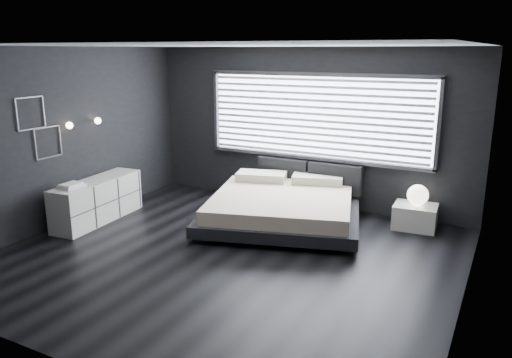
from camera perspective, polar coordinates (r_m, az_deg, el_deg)
The scene contains 12 objects.
room at distance 6.51m, azimuth -3.50°, elevation 2.59°, with size 6.04×6.00×2.80m.
window at distance 8.79m, azimuth 6.85°, elevation 7.03°, with size 4.14×0.09×1.52m.
headboard at distance 8.96m, azimuth 5.98°, elevation 0.43°, with size 1.96×0.16×0.52m.
sconce_near at distance 8.36m, azimuth -20.56°, elevation 5.76°, with size 0.18×0.11×0.11m.
sconce_far at distance 8.77m, azimuth -17.65°, elevation 6.37°, with size 0.18×0.11×0.11m.
wall_art_upper at distance 8.02m, azimuth -24.35°, elevation 6.86°, with size 0.01×0.48×0.48m.
wall_art_lower at distance 8.24m, azimuth -22.65°, elevation 3.89°, with size 0.01×0.48×0.48m.
bed at distance 8.10m, azimuth 3.02°, elevation -3.08°, with size 3.00×2.93×0.63m.
nightstand at distance 8.30m, azimuth 17.71°, elevation -4.10°, with size 0.65×0.54×0.38m, color silver.
orb_lamp at distance 8.20m, azimuth 18.01°, elevation -1.75°, with size 0.33×0.33×0.33m, color white.
dresser at distance 8.61m, azimuth -17.64°, elevation -2.33°, with size 0.63×1.77×0.69m.
book_stack at distance 8.16m, azimuth -20.33°, elevation -0.70°, with size 0.28×0.36×0.07m.
Camera 1 is at (3.32, -5.44, 2.75)m, focal length 35.00 mm.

